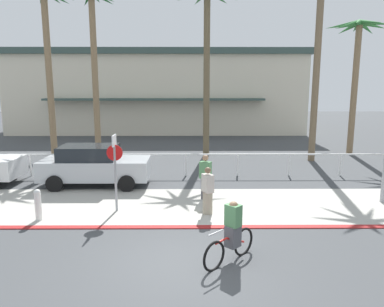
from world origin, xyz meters
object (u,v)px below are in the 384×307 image
at_px(pedestrian_0, 205,179).
at_px(pedestrian_1, 208,193).
at_px(palm_tree_2, 93,34).
at_px(palm_tree_5, 358,51).
at_px(palm_tree_4, 319,23).
at_px(stop_sign_bike_lane, 115,162).
at_px(bollard_2, 38,204).
at_px(palm_tree_1, 46,33).
at_px(palm_tree_3, 207,32).
at_px(cyclist_red_0, 232,233).
at_px(car_silver_1, 94,165).

height_order(pedestrian_0, pedestrian_1, pedestrian_0).
height_order(palm_tree_2, palm_tree_5, palm_tree_2).
xyz_separation_m(palm_tree_4, palm_tree_5, (3.00, 2.01, -1.21)).
bearing_deg(palm_tree_2, stop_sign_bike_lane, -73.26).
distance_m(stop_sign_bike_lane, palm_tree_5, 16.56).
xyz_separation_m(bollard_2, palm_tree_4, (11.43, 9.13, 6.77)).
relative_size(palm_tree_1, palm_tree_5, 1.19).
xyz_separation_m(palm_tree_4, pedestrian_1, (-6.18, -8.60, -6.57)).
height_order(palm_tree_3, palm_tree_5, palm_tree_3).
xyz_separation_m(bollard_2, palm_tree_5, (14.44, 11.14, 5.56)).
xyz_separation_m(palm_tree_2, pedestrian_0, (6.10, -9.00, -6.24)).
relative_size(cyclist_red_0, pedestrian_1, 0.96).
height_order(stop_sign_bike_lane, bollard_2, stop_sign_bike_lane).
xyz_separation_m(palm_tree_5, car_silver_1, (-13.71, -7.13, -5.21)).
bearing_deg(palm_tree_2, pedestrian_1, -60.05).
distance_m(stop_sign_bike_lane, car_silver_1, 3.61).
height_order(palm_tree_2, pedestrian_1, palm_tree_2).
bearing_deg(cyclist_red_0, bollard_2, 154.47).
bearing_deg(palm_tree_3, palm_tree_1, -177.73).
xyz_separation_m(palm_tree_3, palm_tree_5, (8.79, 0.59, -0.94)).
bearing_deg(car_silver_1, palm_tree_2, 102.51).
bearing_deg(cyclist_red_0, palm_tree_3, 90.08).
distance_m(palm_tree_2, cyclist_red_0, 16.54).
bearing_deg(palm_tree_3, palm_tree_5, 3.83).
relative_size(bollard_2, palm_tree_4, 0.10).
distance_m(stop_sign_bike_lane, pedestrian_0, 3.39).
height_order(palm_tree_1, palm_tree_4, palm_tree_4).
distance_m(palm_tree_2, pedestrian_0, 12.54).
relative_size(stop_sign_bike_lane, palm_tree_1, 0.28).
bearing_deg(pedestrian_0, stop_sign_bike_lane, -156.66).
bearing_deg(palm_tree_2, palm_tree_1, -158.12).
height_order(palm_tree_1, palm_tree_5, palm_tree_1).
relative_size(palm_tree_3, palm_tree_4, 0.94).
relative_size(palm_tree_5, pedestrian_1, 5.00).
bearing_deg(palm_tree_2, palm_tree_3, -5.09).
bearing_deg(palm_tree_1, car_silver_1, -57.84).
distance_m(stop_sign_bike_lane, cyclist_red_0, 5.02).
distance_m(cyclist_red_0, pedestrian_1, 3.27).
height_order(palm_tree_5, cyclist_red_0, palm_tree_5).
distance_m(bollard_2, palm_tree_1, 12.47).
xyz_separation_m(cyclist_red_0, pedestrian_0, (-0.42, 4.84, 0.07)).
xyz_separation_m(palm_tree_4, cyclist_red_0, (-5.76, -11.84, -6.59)).
bearing_deg(palm_tree_3, cyclist_red_0, -89.92).
bearing_deg(palm_tree_5, palm_tree_1, -176.95).
relative_size(stop_sign_bike_lane, palm_tree_5, 0.33).
height_order(palm_tree_3, cyclist_red_0, palm_tree_3).
bearing_deg(cyclist_red_0, car_silver_1, 126.31).
bearing_deg(palm_tree_2, cyclist_red_0, -64.78).
relative_size(palm_tree_4, pedestrian_1, 6.35).
bearing_deg(palm_tree_4, stop_sign_bike_lane, -137.90).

